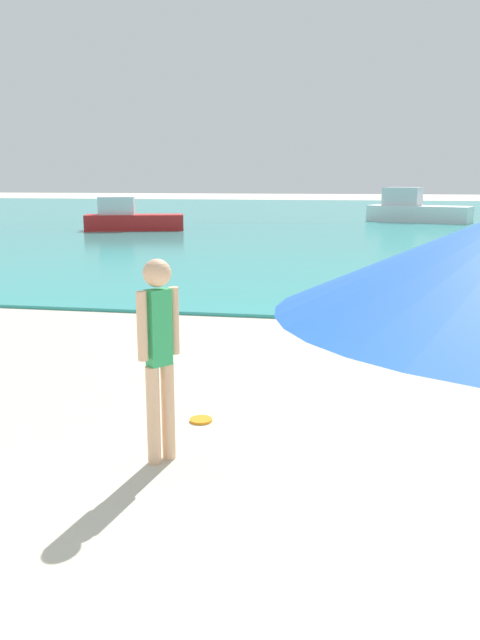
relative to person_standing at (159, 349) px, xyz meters
The scene contains 5 objects.
water 35.84m from the person_standing, 89.43° to the left, with size 160.00×60.00×0.06m, color teal.
person_standing is the anchor object (origin of this frame).
frisbee 1.35m from the person_standing, 83.66° to the left, with size 0.22×0.22×0.03m, color orange.
boat_near 24.55m from the person_standing, 110.46° to the left, with size 4.54×2.49×1.47m.
boat_far 31.58m from the person_standing, 82.07° to the left, with size 5.56×3.39×1.80m.
Camera 1 is at (1.23, -0.49, 2.34)m, focal length 36.50 mm.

